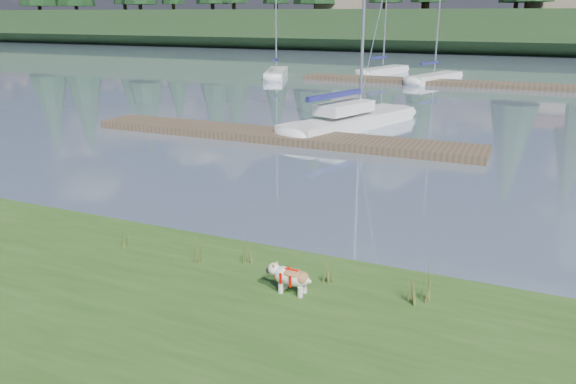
% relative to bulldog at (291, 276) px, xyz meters
% --- Properties ---
extents(ground, '(200.00, 200.00, 0.00)m').
position_rel_bulldog_xyz_m(ground, '(-1.85, 33.15, -0.64)').
color(ground, slate).
rests_on(ground, ground).
extents(bank, '(60.00, 9.00, 0.35)m').
position_rel_bulldog_xyz_m(bank, '(-1.85, -2.85, -0.47)').
color(bank, '#30531D').
rests_on(bank, ground).
extents(ridge, '(200.00, 20.00, 5.00)m').
position_rel_bulldog_xyz_m(ridge, '(-1.85, 76.15, 1.86)').
color(ridge, black).
rests_on(ridge, ground).
extents(bulldog, '(0.77, 0.35, 0.47)m').
position_rel_bulldog_xyz_m(bulldog, '(0.00, 0.00, 0.00)').
color(bulldog, silver).
rests_on(bulldog, bank).
extents(sailboat_main, '(4.44, 8.80, 12.55)m').
position_rel_bulldog_xyz_m(sailboat_main, '(-3.68, 16.09, -0.22)').
color(sailboat_main, silver).
rests_on(sailboat_main, ground).
extents(dock_near, '(16.00, 2.00, 0.30)m').
position_rel_bulldog_xyz_m(dock_near, '(-5.85, 12.15, -0.49)').
color(dock_near, '#4C3D2C').
rests_on(dock_near, ground).
extents(dock_far, '(26.00, 2.20, 0.30)m').
position_rel_bulldog_xyz_m(dock_far, '(0.15, 33.15, -0.49)').
color(dock_far, '#4C3D2C').
rests_on(dock_far, ground).
extents(sailboat_bg_0, '(3.59, 6.92, 10.09)m').
position_rel_bulldog_xyz_m(sailboat_bg_0, '(-15.60, 33.33, -0.32)').
color(sailboat_bg_0, silver).
rests_on(sailboat_bg_0, ground).
extents(sailboat_bg_1, '(3.22, 6.98, 10.39)m').
position_rel_bulldog_xyz_m(sailboat_bg_1, '(-8.13, 38.76, -0.31)').
color(sailboat_bg_1, silver).
rests_on(sailboat_bg_1, ground).
extents(sailboat_bg_2, '(3.55, 6.95, 10.47)m').
position_rel_bulldog_xyz_m(sailboat_bg_2, '(-3.36, 35.12, -0.31)').
color(sailboat_bg_2, silver).
rests_on(sailboat_bg_2, ground).
extents(weed_0, '(0.17, 0.14, 0.64)m').
position_rel_bulldog_xyz_m(weed_0, '(-2.06, 0.38, -0.02)').
color(weed_0, '#475B23').
rests_on(weed_0, bank).
extents(weed_1, '(0.17, 0.14, 0.54)m').
position_rel_bulldog_xyz_m(weed_1, '(-1.15, 0.72, -0.06)').
color(weed_1, '#475B23').
rests_on(weed_1, bank).
extents(weed_2, '(0.17, 0.14, 0.70)m').
position_rel_bulldog_xyz_m(weed_2, '(2.13, 0.61, 0.00)').
color(weed_2, '#475B23').
rests_on(weed_2, bank).
extents(weed_3, '(0.17, 0.14, 0.48)m').
position_rel_bulldog_xyz_m(weed_3, '(-3.71, 0.41, -0.09)').
color(weed_3, '#475B23').
rests_on(weed_3, bank).
extents(weed_4, '(0.17, 0.14, 0.50)m').
position_rel_bulldog_xyz_m(weed_4, '(0.46, 0.57, -0.08)').
color(weed_4, '#475B23').
rests_on(weed_4, bank).
extents(weed_5, '(0.17, 0.14, 0.55)m').
position_rel_bulldog_xyz_m(weed_5, '(1.92, 0.43, -0.06)').
color(weed_5, '#475B23').
rests_on(weed_5, bank).
extents(mud_lip, '(60.00, 0.50, 0.14)m').
position_rel_bulldog_xyz_m(mud_lip, '(-1.85, 1.55, -0.57)').
color(mud_lip, '#33281C').
rests_on(mud_lip, ground).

